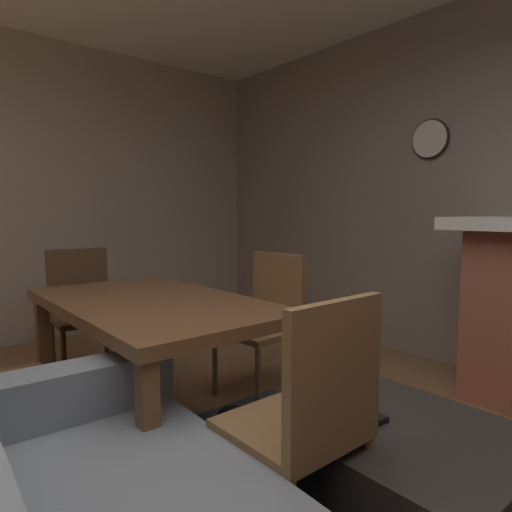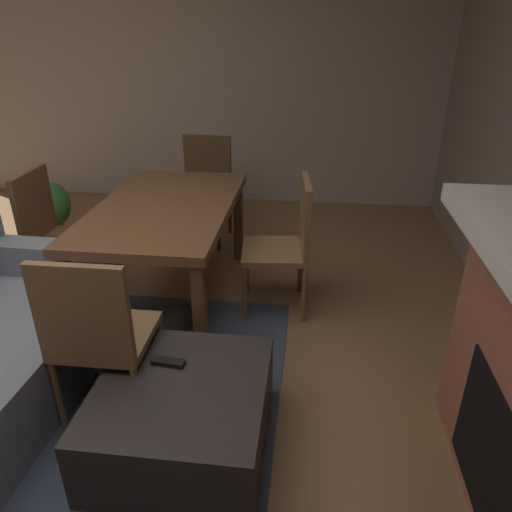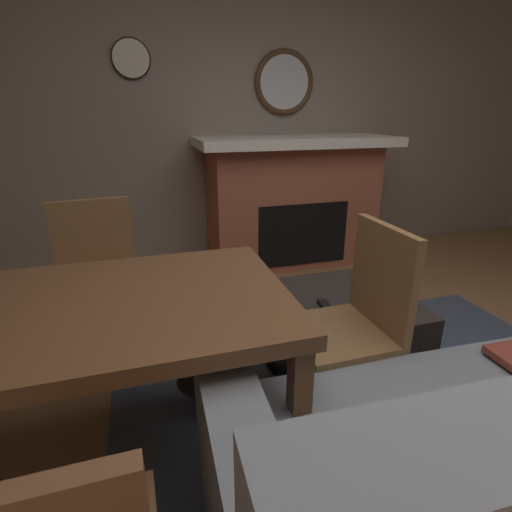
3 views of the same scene
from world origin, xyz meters
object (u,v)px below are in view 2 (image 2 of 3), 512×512
Objects in this scene: dining_chair_south at (288,239)px; dining_chair_north at (53,228)px; ottoman_coffee_table at (183,415)px; tv_remote at (168,362)px; dining_chair_east at (205,183)px; dining_chair_west at (97,331)px; potted_plant at (49,207)px; dining_table at (166,215)px; small_dog at (166,330)px.

dining_chair_south is 1.67m from dining_chair_north.
tv_remote reaches higher than ottoman_coffee_table.
dining_chair_south is 1.43m from dining_chair_east.
dining_chair_south is 1.44m from dining_chair_west.
dining_chair_north reaches higher than ottoman_coffee_table.
potted_plant reaches higher than ottoman_coffee_table.
tv_remote is 0.17× the size of dining_chair_south.
dining_chair_west reaches higher than ottoman_coffee_table.
dining_chair_north is at bearing 50.18° from tv_remote.
dining_table is at bearing 18.19° from ottoman_coffee_table.
dining_chair_north reaches higher than tv_remote.
dining_table reaches higher than small_dog.
small_dog is at bearing -134.62° from potted_plant.
potted_plant is (0.86, 1.37, -0.32)m from dining_table.
dining_chair_east is at bearing 4.56° from small_dog.
ottoman_coffee_table is 1.33× the size of small_dog.
dining_table is (1.32, 0.43, 0.47)m from ottoman_coffee_table.
dining_chair_east is (1.17, -0.85, 0.00)m from dining_chair_north.
potted_plant is (0.85, 2.20, -0.18)m from dining_chair_south.
dining_chair_west is at bearing -179.96° from dining_table.
dining_chair_north is 1.44m from dining_chair_west.
tv_remote is 0.17× the size of dining_chair_west.
ottoman_coffee_table is 0.25m from tv_remote.
dining_chair_east reaches higher than potted_plant.
dining_chair_west is (-1.17, -0.84, 0.00)m from dining_chair_north.
ottoman_coffee_table is at bearing -157.46° from small_dog.
potted_plant is at bearing 31.61° from dining_chair_north.
dining_chair_east is 1.52× the size of small_dog.
tv_remote is 2.38m from dining_chair_east.
dining_chair_south reaches higher than tv_remote.
ottoman_coffee_table is at bearing -140.38° from potted_plant.
dining_chair_west is (0.01, 0.34, 0.14)m from tv_remote.
dining_chair_south reaches higher than potted_plant.
small_dog is at bearing 22.54° from ottoman_coffee_table.
dining_table is 2.54× the size of small_dog.
dining_chair_west is (0.15, 0.43, 0.34)m from ottoman_coffee_table.
tv_remote is 0.37m from dining_chair_west.
potted_plant is at bearing 57.89° from dining_table.
dining_chair_south is 1.01m from small_dog.
dining_chair_north is at bearing 90.36° from dining_chair_south.
dining_chair_south is at bearing -35.37° from dining_chair_west.
tv_remote is 1.30m from dining_chair_south.
ottoman_coffee_table is 0.52× the size of dining_table.
dining_table reaches higher than potted_plant.
dining_chair_west is 1.61× the size of potted_plant.
dining_chair_south is at bearing -17.41° from tv_remote.
dining_table is 0.85m from dining_chair_south.
dining_table is 1.67× the size of dining_chair_west.
dining_chair_south is (0.01, -0.84, -0.14)m from dining_table.
tv_remote is 0.28× the size of potted_plant.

